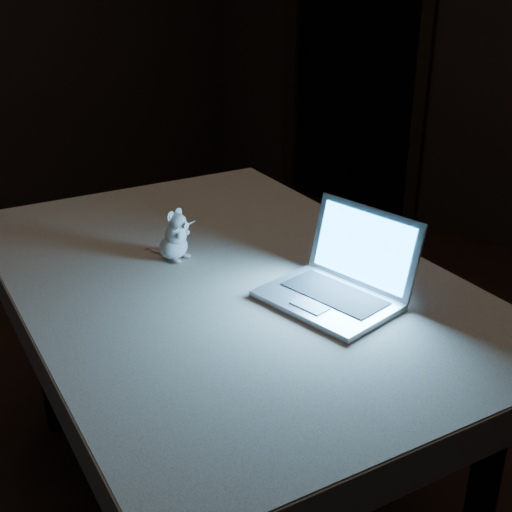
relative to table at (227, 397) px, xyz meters
The scene contains 6 objects.
floor 0.46m from the table, 124.77° to the left, with size 5.00×5.00×0.00m, color black.
doorway 2.99m from the table, 114.47° to the left, with size 1.06×0.36×2.13m, color black, non-canonical shape.
table is the anchor object (origin of this frame).
tablecloth 0.37m from the table, 49.93° to the left, with size 1.64×1.09×0.10m, color beige, non-canonical shape.
laptop 0.62m from the table, ahead, with size 0.33×0.29×0.22m, color #B3B3B7, non-canonical shape.
plush_mouse 0.53m from the table, behind, with size 0.11×0.11×0.15m, color silver, non-canonical shape.
Camera 1 is at (1.26, -1.43, 1.66)m, focal length 48.00 mm.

